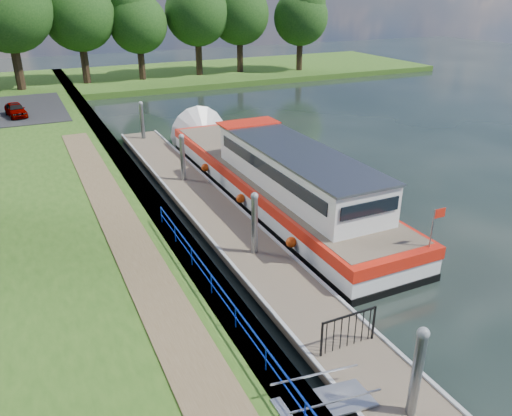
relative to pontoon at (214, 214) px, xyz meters
name	(u,v)px	position (x,y,z in m)	size (l,w,h in m)	color
ground	(395,410)	(0.00, -13.00, -0.18)	(160.00, 160.00, 0.00)	black
bank_edge	(150,204)	(-2.55, 2.00, 0.20)	(1.10, 90.00, 0.78)	#473D2D
far_bank	(191,74)	(12.00, 39.00, 0.12)	(60.00, 18.00, 0.60)	#2D5117
footpath	(147,275)	(-4.40, -5.00, 0.62)	(1.60, 40.00, 0.05)	brown
blue_fence	(250,332)	(-2.75, -10.00, 1.13)	(0.04, 18.04, 0.72)	#0C2DBF
pontoon	(214,214)	(0.00, 0.00, 0.00)	(2.50, 30.00, 0.56)	brown
mooring_piles	(213,193)	(0.00, 0.00, 1.10)	(0.30, 27.30, 3.55)	gray
gangway	(325,402)	(-1.85, -12.50, 0.44)	(2.58, 1.00, 0.92)	#A5A8AD
gate_panel	(349,326)	(0.00, -10.80, 0.97)	(1.85, 0.05, 1.15)	black
barge	(267,174)	(3.60, 1.61, 0.90)	(4.36, 21.15, 4.78)	black
horizon_trees	(66,9)	(-1.61, 35.68, 7.76)	(54.38, 10.03, 12.87)	#332316
car_a	(16,110)	(-7.73, 22.17, 1.18)	(1.25, 3.11, 1.06)	#999999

